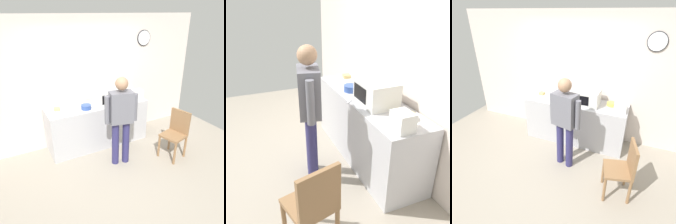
% 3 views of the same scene
% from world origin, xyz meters
% --- Properties ---
extents(ground_plane, '(6.00, 6.00, 0.00)m').
position_xyz_m(ground_plane, '(0.00, 0.00, 0.00)').
color(ground_plane, '#9E9384').
extents(back_wall, '(5.40, 0.13, 2.60)m').
position_xyz_m(back_wall, '(0.01, 1.60, 1.30)').
color(back_wall, silver).
rests_on(back_wall, ground_plane).
extents(kitchen_counter, '(2.08, 0.62, 0.91)m').
position_xyz_m(kitchen_counter, '(0.10, 1.22, 0.45)').
color(kitchen_counter, '#B7B7BC').
rests_on(kitchen_counter, ground_plane).
extents(microwave, '(0.50, 0.39, 0.30)m').
position_xyz_m(microwave, '(0.32, 1.20, 1.06)').
color(microwave, silver).
rests_on(microwave, kitchen_counter).
extents(sandwich_plate, '(0.27, 0.27, 0.07)m').
position_xyz_m(sandwich_plate, '(-0.72, 1.27, 0.93)').
color(sandwich_plate, white).
rests_on(sandwich_plate, kitchen_counter).
extents(salad_bowl, '(0.18, 0.18, 0.07)m').
position_xyz_m(salad_bowl, '(0.79, 1.32, 0.94)').
color(salad_bowl, gold).
rests_on(salad_bowl, kitchen_counter).
extents(cereal_bowl, '(0.19, 0.19, 0.09)m').
position_xyz_m(cereal_bowl, '(-0.19, 1.10, 0.95)').
color(cereal_bowl, '#33519E').
rests_on(cereal_bowl, kitchen_counter).
extents(toaster, '(0.22, 0.18, 0.20)m').
position_xyz_m(toaster, '(0.99, 1.12, 1.01)').
color(toaster, silver).
rests_on(toaster, kitchen_counter).
extents(fork_utensil, '(0.12, 0.14, 0.01)m').
position_xyz_m(fork_utensil, '(-0.65, 0.96, 0.91)').
color(fork_utensil, silver).
rests_on(fork_utensil, kitchen_counter).
extents(spoon_utensil, '(0.12, 0.15, 0.01)m').
position_xyz_m(spoon_utensil, '(0.13, 0.94, 0.91)').
color(spoon_utensil, silver).
rests_on(spoon_utensil, kitchen_counter).
extents(person_standing, '(0.58, 0.32, 1.66)m').
position_xyz_m(person_standing, '(0.18, 0.41, 0.97)').
color(person_standing, navy).
rests_on(person_standing, ground_plane).
extents(wooden_chair, '(0.49, 0.49, 0.94)m').
position_xyz_m(wooden_chair, '(1.23, 0.11, 0.52)').
color(wooden_chair, olive).
rests_on(wooden_chair, ground_plane).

